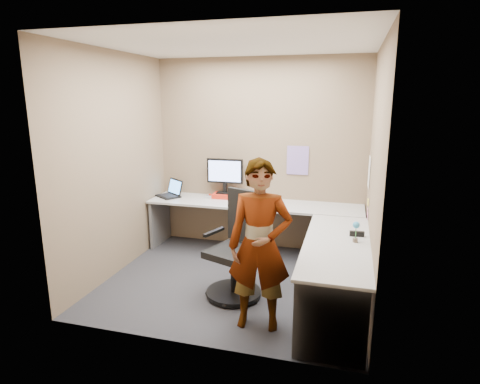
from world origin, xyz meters
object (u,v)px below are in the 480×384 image
(desk, at_px, (277,228))
(office_chair, at_px, (237,255))
(monitor, at_px, (225,173))
(person, at_px, (260,246))

(desk, relative_size, office_chair, 2.60)
(monitor, relative_size, office_chair, 0.46)
(desk, height_order, office_chair, office_chair)
(desk, xyz_separation_m, monitor, (-0.91, 0.78, 0.50))
(monitor, xyz_separation_m, person, (0.97, -1.99, -0.28))
(desk, height_order, monitor, monitor)
(office_chair, relative_size, person, 0.71)
(office_chair, xyz_separation_m, person, (0.37, -0.55, 0.34))
(desk, height_order, person, person)
(monitor, bearing_deg, office_chair, -69.45)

